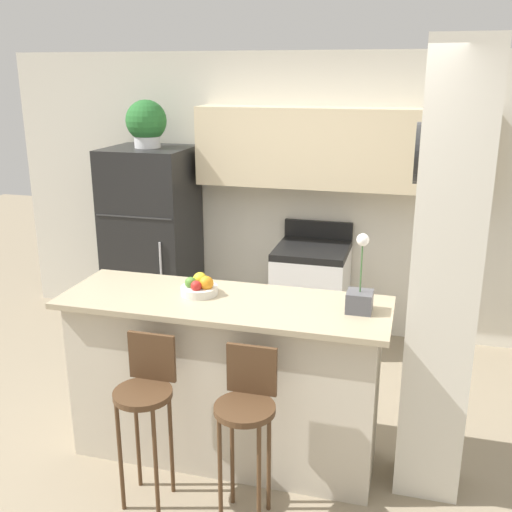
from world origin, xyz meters
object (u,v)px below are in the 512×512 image
(bar_stool_right, at_px, (247,411))
(fruit_bowl, at_px, (200,287))
(stove_range, at_px, (311,295))
(orchid_vase, at_px, (360,294))
(bar_stool_left, at_px, (146,396))
(potted_plant_on_fridge, at_px, (146,123))
(refrigerator, at_px, (153,241))

(bar_stool_right, bearing_deg, fruit_bowl, 129.23)
(stove_range, distance_m, orchid_vase, 1.98)
(bar_stool_left, height_order, fruit_bowl, fruit_bowl)
(potted_plant_on_fridge, bearing_deg, fruit_bowl, -56.92)
(refrigerator, relative_size, bar_stool_right, 1.75)
(stove_range, distance_m, bar_stool_right, 2.30)
(refrigerator, bearing_deg, bar_stool_left, -66.47)
(refrigerator, distance_m, potted_plant_on_fridge, 1.08)
(refrigerator, height_order, potted_plant_on_fridge, potted_plant_on_fridge)
(bar_stool_right, height_order, fruit_bowl, fruit_bowl)
(bar_stool_right, xyz_separation_m, fruit_bowl, (-0.46, 0.56, 0.46))
(potted_plant_on_fridge, bearing_deg, bar_stool_right, -55.29)
(refrigerator, xyz_separation_m, orchid_vase, (2.08, -1.71, 0.31))
(stove_range, relative_size, potted_plant_on_fridge, 2.57)
(orchid_vase, bearing_deg, refrigerator, 140.47)
(orchid_vase, bearing_deg, stove_range, 108.22)
(bar_stool_right, bearing_deg, bar_stool_left, 180.00)
(stove_range, height_order, bar_stool_right, stove_range)
(bar_stool_left, bearing_deg, refrigerator, 113.53)
(stove_range, relative_size, fruit_bowl, 4.69)
(bar_stool_left, distance_m, bar_stool_right, 0.58)
(stove_range, distance_m, bar_stool_left, 2.36)
(fruit_bowl, bearing_deg, refrigerator, 123.08)
(bar_stool_left, xyz_separation_m, bar_stool_right, (0.58, 0.00, 0.00))
(stove_range, height_order, fruit_bowl, fruit_bowl)
(stove_range, bearing_deg, fruit_bowl, -102.95)
(refrigerator, bearing_deg, potted_plant_on_fridge, 117.45)
(bar_stool_right, bearing_deg, potted_plant_on_fridge, 124.71)
(bar_stool_left, bearing_deg, potted_plant_on_fridge, 113.53)
(stove_range, bearing_deg, bar_stool_left, -102.70)
(orchid_vase, relative_size, fruit_bowl, 2.01)
(potted_plant_on_fridge, bearing_deg, bar_stool_left, -66.47)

